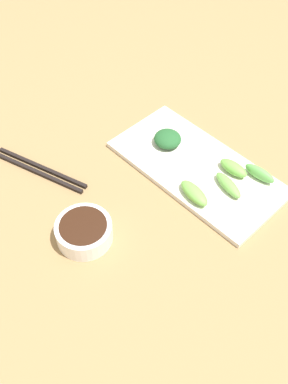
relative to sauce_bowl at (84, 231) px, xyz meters
name	(u,v)px	position (x,y,z in m)	size (l,w,h in m)	color
tabletop	(155,205)	(0.16, -0.03, -0.03)	(2.10, 2.10, 0.02)	#95734A
sauce_bowl	(84,231)	(0.00, 0.00, 0.00)	(0.11, 0.11, 0.04)	white
serving_plate	(196,167)	(0.29, -0.03, -0.02)	(0.19, 0.38, 0.01)	silver
broccoli_stalk_0	(228,185)	(0.28, -0.12, 0.00)	(0.02, 0.08, 0.02)	#6EB14D
broccoli_stalk_1	(194,193)	(0.22, -0.08, 0.00)	(0.03, 0.08, 0.02)	#70B94B
broccoli_leafy_2	(168,139)	(0.29, 0.06, 0.00)	(0.06, 0.06, 0.03)	#22582B
broccoli_stalk_3	(260,173)	(0.35, -0.14, 0.00)	(0.02, 0.07, 0.03)	#61AF51
broccoli_stalk_4	(233,168)	(0.33, -0.09, 0.00)	(0.03, 0.07, 0.02)	#6EB548
chopsticks	(40,170)	(0.04, 0.20, -0.02)	(0.09, 0.23, 0.01)	black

